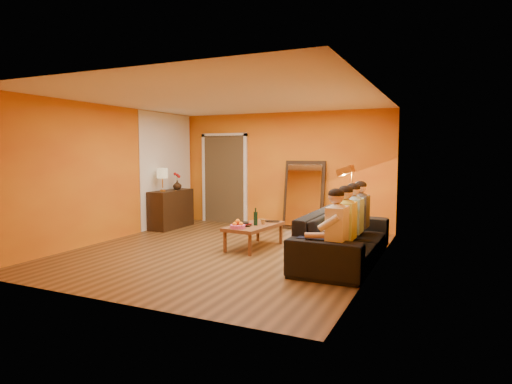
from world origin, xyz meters
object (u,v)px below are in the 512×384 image
at_px(mirror_frame, 304,195).
at_px(person_mid_left, 346,228).
at_px(sofa, 344,236).
at_px(dog, 299,250).
at_px(person_far_left, 337,234).
at_px(wine_bottle, 256,217).
at_px(floor_lamp, 352,208).
at_px(person_mid_right, 354,222).
at_px(sideboard, 171,209).
at_px(tumbler, 263,222).
at_px(coffee_table, 254,236).
at_px(laptop, 271,222).
at_px(person_far_right, 361,217).
at_px(vase, 177,185).
at_px(table_lamp, 162,180).

height_order(mirror_frame, person_mid_left, mirror_frame).
bearing_deg(sofa, dog, 153.21).
xyz_separation_m(person_far_left, wine_bottle, (-1.74, 1.18, -0.03)).
distance_m(floor_lamp, person_mid_right, 0.82).
relative_size(mirror_frame, sideboard, 1.29).
bearing_deg(person_mid_right, tumbler, 171.36).
bearing_deg(coffee_table, laptop, 69.23).
height_order(floor_lamp, laptop, floor_lamp).
height_order(wine_bottle, laptop, wine_bottle).
bearing_deg(tumbler, laptop, 75.38).
distance_m(sofa, person_mid_left, 0.52).
xyz_separation_m(floor_lamp, person_far_right, (0.21, -0.24, -0.11)).
xyz_separation_m(sofa, laptop, (-1.48, 0.58, 0.05)).
relative_size(sofa, tumbler, 26.83).
xyz_separation_m(person_far_left, person_far_right, (0.00, 1.65, 0.00)).
height_order(coffee_table, person_mid_right, person_mid_right).
bearing_deg(person_mid_left, person_mid_right, 90.00).
xyz_separation_m(person_far_left, person_mid_right, (0.00, 1.10, 0.00)).
bearing_deg(person_mid_left, sideboard, 157.78).
bearing_deg(person_mid_right, person_far_left, -90.00).
bearing_deg(vase, person_far_left, -30.61).
relative_size(sideboard, floor_lamp, 0.82).
distance_m(table_lamp, person_mid_left, 4.64).
bearing_deg(coffee_table, sofa, -1.57).
xyz_separation_m(mirror_frame, person_mid_right, (1.58, -2.32, -0.15)).
relative_size(person_far_right, wine_bottle, 3.94).
height_order(mirror_frame, table_lamp, mirror_frame).
distance_m(mirror_frame, person_mid_right, 2.81).
bearing_deg(mirror_frame, person_far_left, -65.17).
bearing_deg(person_far_left, mirror_frame, 114.83).
bearing_deg(dog, coffee_table, 133.63).
xyz_separation_m(person_mid_right, laptop, (-1.61, 0.48, -0.18)).
bearing_deg(sideboard, coffee_table, -23.13).
distance_m(person_mid_right, vase, 4.63).
distance_m(table_lamp, person_far_right, 4.41).
bearing_deg(wine_bottle, dog, -42.08).
bearing_deg(laptop, tumbler, -119.51).
relative_size(sofa, floor_lamp, 1.83).
height_order(coffee_table, person_far_right, person_far_right).
distance_m(sideboard, sofa, 4.45).
relative_size(table_lamp, person_far_left, 0.42).
height_order(coffee_table, tumbler, tumbler).
xyz_separation_m(coffee_table, tumbler, (0.12, 0.12, 0.26)).
xyz_separation_m(mirror_frame, dog, (1.01, -3.29, -0.44)).
relative_size(floor_lamp, person_far_right, 1.18).
height_order(tumbler, vase, vase).
bearing_deg(person_mid_right, table_lamp, 167.92).
distance_m(mirror_frame, vase, 2.92).
xyz_separation_m(sofa, person_mid_left, (0.13, -0.45, 0.22)).
height_order(sofa, dog, sofa).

